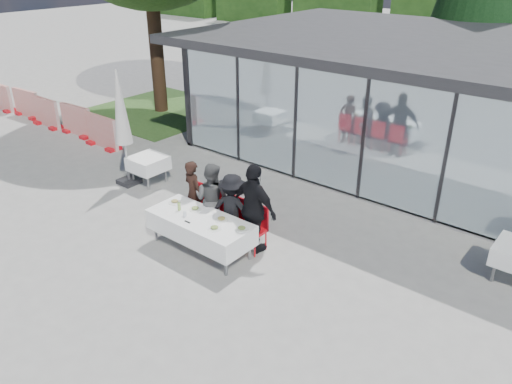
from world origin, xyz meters
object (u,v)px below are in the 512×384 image
diner_chair_a (196,201)px  construction_barriers (25,105)px  diner_chair_d (256,226)px  market_umbrella (121,114)px  plate_c (221,219)px  juice_bottle (179,206)px  diner_b (212,199)px  diner_a (194,193)px  plate_b (195,209)px  diner_c (232,209)px  plate_a (175,202)px  plate_extra (214,228)px  dining_table (200,227)px  diner_chair_c (235,217)px  diner_chair_b (214,209)px  spare_table_left (148,164)px  folded_eyeglasses (187,222)px  plate_d (242,228)px  diner_d (254,209)px

diner_chair_a → construction_barriers: construction_barriers is taller
diner_chair_d → market_umbrella: (-4.62, 0.36, 1.36)m
plate_c → juice_bottle: 0.99m
diner_b → diner_chair_d: size_ratio=1.65×
diner_a → plate_b: size_ratio=5.70×
diner_a → diner_c: size_ratio=1.00×
plate_a → market_umbrella: size_ratio=0.09×
plate_extra → construction_barriers: (-11.93, 2.54, -0.34)m
diner_b → plate_a: size_ratio=6.01×
dining_table → plate_extra: 0.61m
dining_table → diner_c: diner_c is taller
diner_chair_c → construction_barriers: bearing=172.0°
diner_a → plate_a: (-0.01, -0.55, 0.01)m
diner_chair_d → plate_b: bearing=-154.2°
diner_a → diner_c: diner_a is taller
dining_table → diner_a: 1.13m
dining_table → plate_b: size_ratio=8.43×
diner_chair_a → plate_extra: size_ratio=3.63×
diner_chair_a → plate_a: bearing=-90.8°
diner_chair_b → market_umbrella: market_umbrella is taller
plate_c → spare_table_left: 3.99m
plate_extra → diner_c: bearing=108.2°
construction_barriers → plate_a: bearing=-12.1°
juice_bottle → folded_eyeglasses: juice_bottle is taller
plate_d → diner_chair_a: bearing=162.4°
plate_b → diner_a: bearing=138.1°
plate_c → juice_bottle: bearing=-166.4°
diner_chair_a → construction_barriers: size_ratio=0.09×
market_umbrella → diner_chair_a: bearing=-7.1°
diner_chair_a → construction_barriers: (-10.52, 1.64, -0.10)m
diner_a → plate_c: (1.27, -0.48, 0.01)m
dining_table → spare_table_left: dining_table is taller
diner_a → diner_chair_b: 0.60m
plate_c → plate_d: 0.56m
diner_chair_b → diner_chair_c: bearing=0.0°
diner_d → folded_eyeglasses: 1.34m
dining_table → diner_chair_a: size_ratio=2.32×
plate_c → plate_extra: bearing=-68.5°
diner_chair_c → plate_a: diner_chair_c is taller
diner_a → diner_chair_a: bearing=-77.1°
diner_chair_c → market_umbrella: (-4.04, 0.36, 1.36)m
diner_c → juice_bottle: (-0.83, -0.71, 0.07)m
spare_table_left → construction_barriers: size_ratio=0.08×
market_umbrella → construction_barriers: size_ratio=0.27×
juice_bottle → market_umbrella: 3.57m
plate_c → folded_eyeglasses: bearing=-133.6°
diner_chair_b → folded_eyeglasses: diner_chair_b is taller
juice_bottle → spare_table_left: size_ratio=0.19×
construction_barriers → diner_d: bearing=-7.9°
diner_a → diner_chair_d: 1.74m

